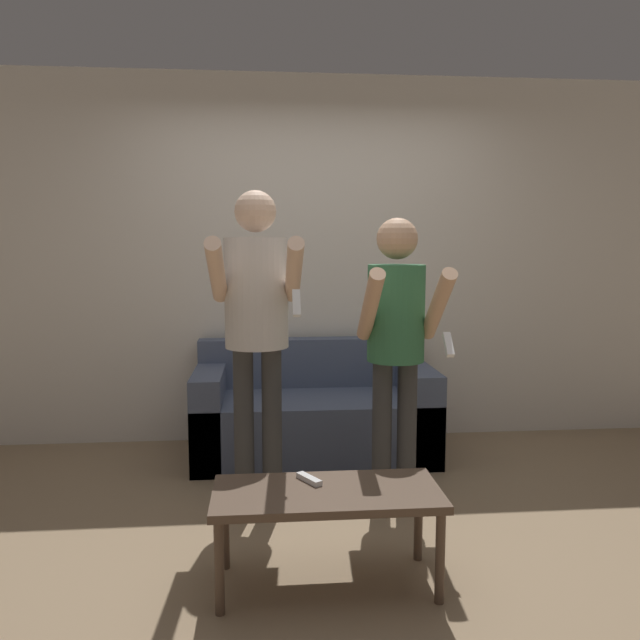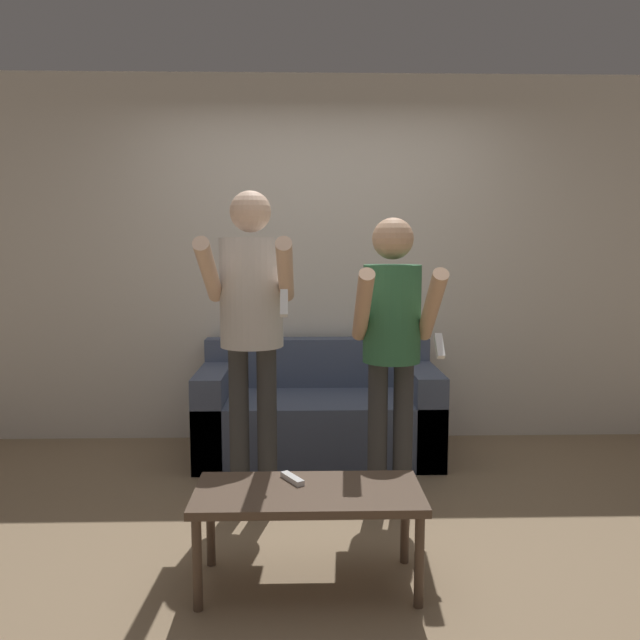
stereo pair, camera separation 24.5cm
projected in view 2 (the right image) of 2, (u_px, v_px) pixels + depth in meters
The scene contains 7 objects.
ground_plane at pixel (330, 532), 3.21m from camera, with size 14.00×14.00×0.00m, color #937A5B.
wall_back at pixel (321, 261), 4.67m from camera, with size 6.40×0.06×2.70m.
couch at pixel (318, 415), 4.37m from camera, with size 1.64×0.79×0.78m.
person_standing_left at pixel (251, 312), 3.36m from camera, with size 0.46×0.68×1.76m.
person_standing_right at pixel (392, 331), 3.39m from camera, with size 0.44×0.61×1.61m.
coffee_table at pixel (308, 500), 2.67m from camera, with size 0.98×0.44×0.43m.
remote_on_table at pixel (292, 479), 2.75m from camera, with size 0.11×0.15×0.02m.
Camera 2 is at (-0.13, -3.05, 1.47)m, focal length 35.00 mm.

